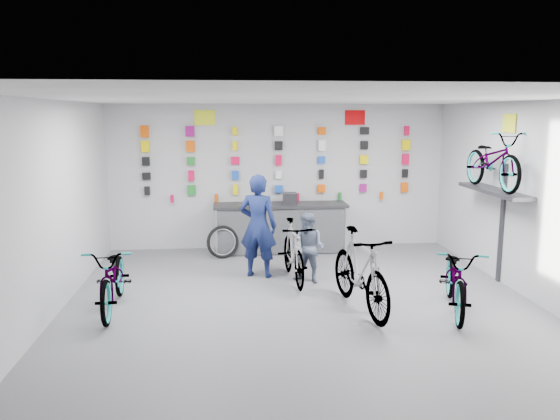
{
  "coord_description": "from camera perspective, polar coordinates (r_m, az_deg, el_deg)",
  "views": [
    {
      "loc": [
        -1.07,
        -7.3,
        2.81
      ],
      "look_at": [
        -0.22,
        1.4,
        1.25
      ],
      "focal_mm": 35.0,
      "sensor_mm": 36.0,
      "label": 1
    }
  ],
  "objects": [
    {
      "name": "wall_bracket",
      "position": [
        9.67,
        21.56,
        1.37
      ],
      "size": [
        0.39,
        1.9,
        2.0
      ],
      "color": "#333338",
      "rests_on": "wall_right"
    },
    {
      "name": "customer",
      "position": [
        9.14,
        3.01,
        -3.98
      ],
      "size": [
        0.73,
        0.7,
        1.18
      ],
      "primitive_type": "imported",
      "rotation": [
        0.0,
        0.0,
        -0.61
      ],
      "color": "slate",
      "rests_on": "floor"
    },
    {
      "name": "wall_right",
      "position": [
        8.71,
        26.14,
        0.4
      ],
      "size": [
        0.0,
        8.0,
        8.0
      ],
      "primitive_type": "plane",
      "rotation": [
        1.57,
        0.0,
        -1.57
      ],
      "color": "silver",
      "rests_on": "floor"
    },
    {
      "name": "wall_back",
      "position": [
        11.43,
        -0.17,
        3.5
      ],
      "size": [
        7.0,
        0.0,
        7.0
      ],
      "primitive_type": "plane",
      "rotation": [
        1.57,
        0.0,
        0.0
      ],
      "color": "silver",
      "rests_on": "floor"
    },
    {
      "name": "spare_wheel",
      "position": [
        10.77,
        -6.0,
        -3.35
      ],
      "size": [
        0.67,
        0.32,
        0.65
      ],
      "rotation": [
        0.0,
        0.0,
        0.26
      ],
      "color": "black",
      "rests_on": "floor"
    },
    {
      "name": "sign_side",
      "position": [
        9.65,
        22.83,
        8.36
      ],
      "size": [
        0.02,
        0.4,
        0.3
      ],
      "primitive_type": "cube",
      "color": "#E6F522",
      "rests_on": "wall_right"
    },
    {
      "name": "sign_right",
      "position": [
        11.6,
        7.84,
        9.55
      ],
      "size": [
        0.42,
        0.02,
        0.3
      ],
      "primitive_type": "cube",
      "color": "red",
      "rests_on": "wall_back"
    },
    {
      "name": "floor",
      "position": [
        7.9,
        2.63,
        -10.77
      ],
      "size": [
        8.0,
        8.0,
        0.0
      ],
      "primitive_type": "plane",
      "color": "#535359",
      "rests_on": "ground"
    },
    {
      "name": "clerk",
      "position": [
        9.4,
        -2.3,
        -1.67
      ],
      "size": [
        0.76,
        0.62,
        1.79
      ],
      "primitive_type": "imported",
      "rotation": [
        0.0,
        0.0,
        2.81
      ],
      "color": "#121D4A",
      "rests_on": "floor"
    },
    {
      "name": "bike_center",
      "position": [
        7.91,
        8.38,
        -6.34
      ],
      "size": [
        0.87,
        2.02,
        1.17
      ],
      "primitive_type": "imported",
      "rotation": [
        0.0,
        0.0,
        0.17
      ],
      "color": "gray",
      "rests_on": "floor"
    },
    {
      "name": "wall_front",
      "position": [
        3.71,
        11.8,
        -10.8
      ],
      "size": [
        7.0,
        0.0,
        7.0
      ],
      "primitive_type": "plane",
      "rotation": [
        -1.57,
        0.0,
        0.0
      ],
      "color": "silver",
      "rests_on": "floor"
    },
    {
      "name": "counter",
      "position": [
        11.14,
        0.06,
        -1.95
      ],
      "size": [
        2.7,
        0.66,
        1.0
      ],
      "color": "black",
      "rests_on": "floor"
    },
    {
      "name": "register",
      "position": [
        11.06,
        1.02,
        1.24
      ],
      "size": [
        0.3,
        0.32,
        0.22
      ],
      "primitive_type": "cube",
      "rotation": [
        0.0,
        0.0,
        -0.06
      ],
      "color": "black",
      "rests_on": "counter"
    },
    {
      "name": "bike_service",
      "position": [
        9.21,
        1.41,
        -4.34
      ],
      "size": [
        0.59,
        1.75,
        1.03
      ],
      "primitive_type": "imported",
      "rotation": [
        0.0,
        0.0,
        0.06
      ],
      "color": "gray",
      "rests_on": "floor"
    },
    {
      "name": "ceiling",
      "position": [
        7.38,
        2.82,
        11.55
      ],
      "size": [
        8.0,
        8.0,
        0.0
      ],
      "primitive_type": "plane",
      "rotation": [
        3.14,
        0.0,
        0.0
      ],
      "color": "white",
      "rests_on": "wall_back"
    },
    {
      "name": "bike_right",
      "position": [
        8.21,
        17.94,
        -6.81
      ],
      "size": [
        1.17,
        1.99,
        0.99
      ],
      "primitive_type": "imported",
      "rotation": [
        0.0,
        0.0,
        -0.29
      ],
      "color": "gray",
      "rests_on": "floor"
    },
    {
      "name": "bike_wall",
      "position": [
        9.57,
        21.37,
        4.86
      ],
      "size": [
        0.63,
        1.8,
        0.95
      ],
      "primitive_type": "imported",
      "color": "gray",
      "rests_on": "wall_bracket"
    },
    {
      "name": "bike_left",
      "position": [
        8.25,
        -16.98,
        -6.71
      ],
      "size": [
        0.74,
        1.89,
        0.98
      ],
      "primitive_type": "imported",
      "rotation": [
        0.0,
        0.0,
        0.05
      ],
      "color": "gray",
      "rests_on": "floor"
    },
    {
      "name": "sign_left",
      "position": [
        11.29,
        -7.87,
        9.53
      ],
      "size": [
        0.42,
        0.02,
        0.3
      ],
      "primitive_type": "cube",
      "color": "#E6F522",
      "rests_on": "wall_back"
    },
    {
      "name": "wall_left",
      "position": [
        7.81,
        -23.62,
        -0.43
      ],
      "size": [
        0.0,
        8.0,
        8.0
      ],
      "primitive_type": "plane",
      "rotation": [
        1.57,
        0.0,
        1.57
      ],
      "color": "silver",
      "rests_on": "floor"
    },
    {
      "name": "merch_wall",
      "position": [
        11.32,
        -0.38,
        5.12
      ],
      "size": [
        5.57,
        0.08,
        1.57
      ],
      "color": "black",
      "rests_on": "wall_back"
    }
  ]
}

